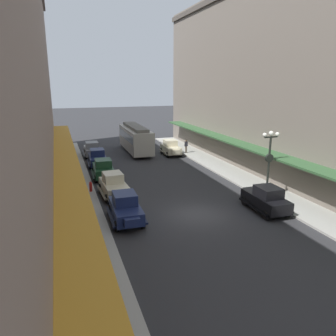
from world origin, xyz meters
The scene contains 19 objects.
ground_plane centered at (0.00, 0.00, 0.00)m, with size 200.00×200.00×0.00m, color #2D2D30.
sidewalk_left centered at (-7.50, 0.00, 0.07)m, with size 3.00×60.00×0.15m, color #A8A59E.
sidewalk_right centered at (7.50, 0.00, 0.07)m, with size 3.00×60.00×0.15m, color #A8A59E.
building_row_left centered at (-10.23, 0.00, 9.30)m, with size 4.30×60.00×18.60m.
building_row_right centered at (10.23, 0.00, 9.09)m, with size 4.30×60.00×18.19m.
parked_car_0 centered at (-4.77, 20.52, 0.94)m, with size 2.20×4.28×1.84m.
parked_car_1 centered at (-4.76, 0.53, 0.94)m, with size 2.23×4.29×1.84m.
parked_car_2 centered at (4.86, -0.96, 0.94)m, with size 2.22×4.29×1.84m.
parked_car_3 centered at (4.58, 18.47, 0.94)m, with size 2.30×4.32×1.84m.
parked_car_4 centered at (-4.67, 5.61, 0.94)m, with size 2.30×4.32×1.84m.
parked_car_5 centered at (-4.75, 10.95, 0.94)m, with size 2.28×4.31×1.84m.
parked_car_6 centered at (-4.72, 15.58, 0.94)m, with size 2.28×4.31×1.84m.
streetcar centered at (0.80, 21.33, 1.90)m, with size 2.65×9.63×3.46m.
lamp_post_with_clock centered at (6.40, 1.14, 2.99)m, with size 1.42×0.44×5.16m.
fire_hydrant centered at (-6.35, 6.89, 0.56)m, with size 0.24×0.24×0.82m.
pedestrian_0 centered at (-7.40, 1.66, 1.01)m, with size 0.36×0.28×1.67m.
pedestrian_1 centered at (-7.24, 13.88, 0.99)m, with size 0.36×0.24×1.64m.
pedestrian_2 centered at (6.58, 18.35, 1.01)m, with size 0.36×0.28×1.67m.
pedestrian_3 centered at (-7.30, 7.83, 1.01)m, with size 0.36×0.28×1.67m.
Camera 1 is at (-8.50, -19.11, 8.81)m, focal length 34.98 mm.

